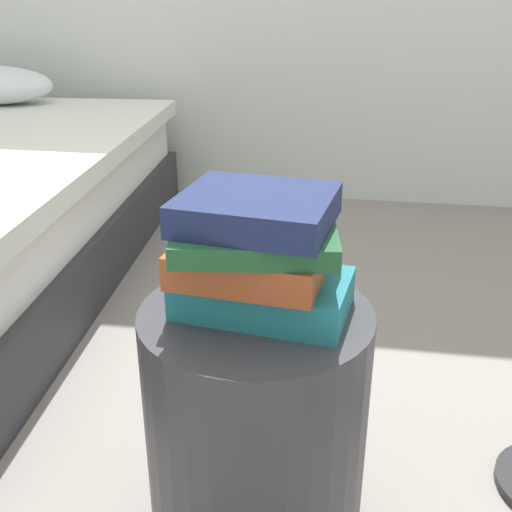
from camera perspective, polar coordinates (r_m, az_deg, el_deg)
name	(u,v)px	position (r m, az deg, el deg)	size (l,w,h in m)	color
side_table	(256,426)	(1.11, 0.00, -15.41)	(0.38, 0.38, 0.45)	#333338
book_teal	(263,293)	(0.98, 0.66, -3.46)	(0.27, 0.16, 0.06)	#1E727F
book_rust	(249,262)	(0.95, -0.64, -0.57)	(0.23, 0.16, 0.05)	#994723
book_forest	(257,235)	(0.94, 0.05, 1.94)	(0.24, 0.19, 0.03)	#1E512D
book_navy	(257,209)	(0.92, 0.07, 4.32)	(0.22, 0.20, 0.05)	#19234C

